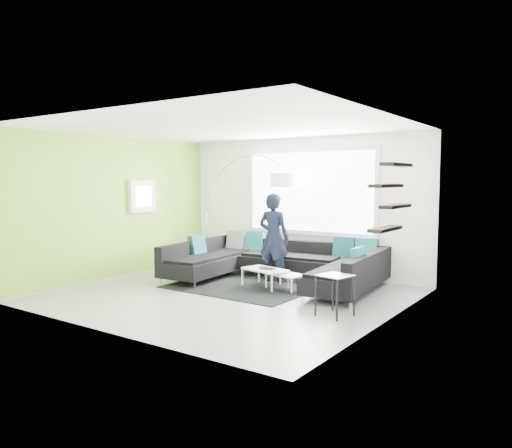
{
  "coord_description": "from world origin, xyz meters",
  "views": [
    {
      "loc": [
        5.1,
        -6.5,
        1.92
      ],
      "look_at": [
        -0.04,
        0.9,
        1.14
      ],
      "focal_mm": 35.0,
      "sensor_mm": 36.0,
      "label": 1
    }
  ],
  "objects": [
    {
      "name": "arc_lamp",
      "position": [
        -2.03,
        1.85,
        1.23
      ],
      "size": [
        2.33,
        0.82,
        2.47
      ],
      "primitive_type": null,
      "rotation": [
        0.0,
        0.0,
        -0.07
      ],
      "color": "silver",
      "rests_on": "ground"
    },
    {
      "name": "person",
      "position": [
        0.05,
        1.35,
        0.84
      ],
      "size": [
        0.66,
        0.47,
        1.69
      ],
      "primitive_type": "imported",
      "rotation": [
        0.0,
        0.0,
        3.2
      ],
      "color": "black",
      "rests_on": "ground"
    },
    {
      "name": "coffee_table",
      "position": [
        0.38,
        0.89,
        0.17
      ],
      "size": [
        1.15,
        0.82,
        0.34
      ],
      "primitive_type": "cube",
      "rotation": [
        0.0,
        0.0,
        -0.22
      ],
      "color": "white",
      "rests_on": "ground"
    },
    {
      "name": "ground",
      "position": [
        0.0,
        0.0,
        0.0
      ],
      "size": [
        5.5,
        5.5,
        0.0
      ],
      "primitive_type": "plane",
      "color": "gray",
      "rests_on": "ground"
    },
    {
      "name": "laptop",
      "position": [
        0.24,
        0.79,
        0.35
      ],
      "size": [
        0.36,
        0.25,
        0.03
      ],
      "primitive_type": "imported",
      "rotation": [
        0.0,
        0.0,
        0.04
      ],
      "color": "black",
      "rests_on": "coffee_table"
    },
    {
      "name": "room_shell",
      "position": [
        0.04,
        0.21,
        1.81
      ],
      "size": [
        5.54,
        5.04,
        2.82
      ],
      "color": "white",
      "rests_on": "ground"
    },
    {
      "name": "side_table",
      "position": [
        2.05,
        -0.15,
        0.3
      ],
      "size": [
        0.51,
        0.51,
        0.59
      ],
      "primitive_type": "cube",
      "rotation": [
        0.0,
        0.0,
        -0.22
      ],
      "color": "black",
      "rests_on": "ground"
    },
    {
      "name": "sectional_sofa",
      "position": [
        0.14,
        1.25,
        0.36
      ],
      "size": [
        3.99,
        2.68,
        0.82
      ],
      "rotation": [
        0.0,
        0.0,
        0.09
      ],
      "color": "black",
      "rests_on": "ground"
    },
    {
      "name": "rug",
      "position": [
        -0.18,
        0.64,
        0.01
      ],
      "size": [
        2.51,
        1.83,
        0.01
      ],
      "primitive_type": "cube",
      "rotation": [
        0.0,
        0.0,
        -0.0
      ],
      "color": "black",
      "rests_on": "ground"
    }
  ]
}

